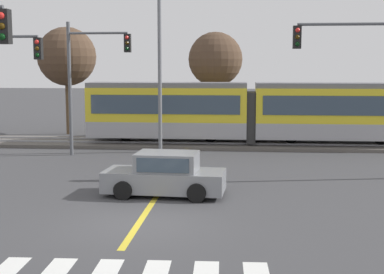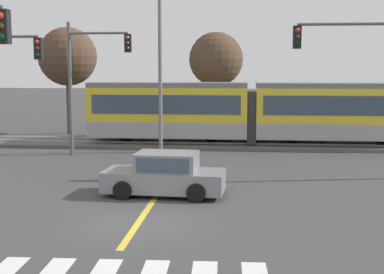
{
  "view_description": "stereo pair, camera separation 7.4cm",
  "coord_description": "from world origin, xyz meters",
  "px_view_note": "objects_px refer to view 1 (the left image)",
  "views": [
    {
      "loc": [
        2.9,
        -14.76,
        4.44
      ],
      "look_at": [
        0.88,
        7.04,
        1.6
      ],
      "focal_mm": 50.0,
      "sensor_mm": 36.0,
      "label": 1
    },
    {
      "loc": [
        2.97,
        -14.75,
        4.44
      ],
      "look_at": [
        0.88,
        7.04,
        1.6
      ],
      "focal_mm": 50.0,
      "sensor_mm": 36.0,
      "label": 2
    }
  ],
  "objects_px": {
    "sedan_crossing": "(165,175)",
    "traffic_light_mid_right": "(364,69)",
    "bare_tree_west": "(67,57)",
    "light_rail_tram": "(251,110)",
    "street_lamp_centre": "(164,54)",
    "traffic_light_far_left": "(89,70)",
    "bare_tree_east": "(215,60)"
  },
  "relations": [
    {
      "from": "sedan_crossing",
      "to": "traffic_light_mid_right",
      "type": "distance_m",
      "value": 9.07
    },
    {
      "from": "traffic_light_mid_right",
      "to": "bare_tree_west",
      "type": "height_order",
      "value": "bare_tree_west"
    },
    {
      "from": "light_rail_tram",
      "to": "sedan_crossing",
      "type": "distance_m",
      "value": 12.69
    },
    {
      "from": "street_lamp_centre",
      "to": "bare_tree_west",
      "type": "xyz_separation_m",
      "value": [
        -7.56,
        7.1,
        0.0
      ]
    },
    {
      "from": "light_rail_tram",
      "to": "sedan_crossing",
      "type": "height_order",
      "value": "light_rail_tram"
    },
    {
      "from": "traffic_light_far_left",
      "to": "traffic_light_mid_right",
      "type": "bearing_deg",
      "value": -20.09
    },
    {
      "from": "traffic_light_mid_right",
      "to": "bare_tree_west",
      "type": "xyz_separation_m",
      "value": [
        -16.38,
        13.04,
        0.78
      ]
    },
    {
      "from": "bare_tree_west",
      "to": "bare_tree_east",
      "type": "bearing_deg",
      "value": -2.78
    },
    {
      "from": "traffic_light_far_left",
      "to": "traffic_light_mid_right",
      "type": "height_order",
      "value": "traffic_light_far_left"
    },
    {
      "from": "traffic_light_mid_right",
      "to": "light_rail_tram",
      "type": "bearing_deg",
      "value": 116.45
    },
    {
      "from": "light_rail_tram",
      "to": "traffic_light_mid_right",
      "type": "height_order",
      "value": "traffic_light_mid_right"
    },
    {
      "from": "traffic_light_mid_right",
      "to": "bare_tree_east",
      "type": "distance_m",
      "value": 14.15
    },
    {
      "from": "sedan_crossing",
      "to": "street_lamp_centre",
      "type": "bearing_deg",
      "value": 98.16
    },
    {
      "from": "sedan_crossing",
      "to": "light_rail_tram",
      "type": "bearing_deg",
      "value": 75.36
    },
    {
      "from": "traffic_light_far_left",
      "to": "street_lamp_centre",
      "type": "bearing_deg",
      "value": 20.8
    },
    {
      "from": "sedan_crossing",
      "to": "traffic_light_far_left",
      "type": "bearing_deg",
      "value": 121.42
    },
    {
      "from": "bare_tree_east",
      "to": "bare_tree_west",
      "type": "bearing_deg",
      "value": 177.22
    },
    {
      "from": "traffic_light_mid_right",
      "to": "bare_tree_west",
      "type": "distance_m",
      "value": 20.95
    },
    {
      "from": "light_rail_tram",
      "to": "bare_tree_east",
      "type": "relative_size",
      "value": 2.76
    },
    {
      "from": "bare_tree_east",
      "to": "traffic_light_far_left",
      "type": "bearing_deg",
      "value": -126.69
    },
    {
      "from": "sedan_crossing",
      "to": "bare_tree_east",
      "type": "distance_m",
      "value": 16.77
    },
    {
      "from": "bare_tree_west",
      "to": "traffic_light_far_left",
      "type": "bearing_deg",
      "value": -65.17
    },
    {
      "from": "traffic_light_mid_right",
      "to": "traffic_light_far_left",
      "type": "bearing_deg",
      "value": 159.91
    },
    {
      "from": "sedan_crossing",
      "to": "bare_tree_east",
      "type": "height_order",
      "value": "bare_tree_east"
    },
    {
      "from": "sedan_crossing",
      "to": "street_lamp_centre",
      "type": "height_order",
      "value": "street_lamp_centre"
    },
    {
      "from": "light_rail_tram",
      "to": "sedan_crossing",
      "type": "xyz_separation_m",
      "value": [
        -3.19,
        -12.2,
        -1.35
      ]
    },
    {
      "from": "light_rail_tram",
      "to": "sedan_crossing",
      "type": "relative_size",
      "value": 4.31
    },
    {
      "from": "light_rail_tram",
      "to": "traffic_light_mid_right",
      "type": "bearing_deg",
      "value": -63.55
    },
    {
      "from": "street_lamp_centre",
      "to": "bare_tree_east",
      "type": "height_order",
      "value": "street_lamp_centre"
    },
    {
      "from": "light_rail_tram",
      "to": "traffic_light_mid_right",
      "type": "distance_m",
      "value": 9.85
    },
    {
      "from": "sedan_crossing",
      "to": "traffic_light_far_left",
      "type": "xyz_separation_m",
      "value": [
        -5.01,
        8.19,
        3.62
      ]
    },
    {
      "from": "street_lamp_centre",
      "to": "bare_tree_east",
      "type": "bearing_deg",
      "value": 70.62
    }
  ]
}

